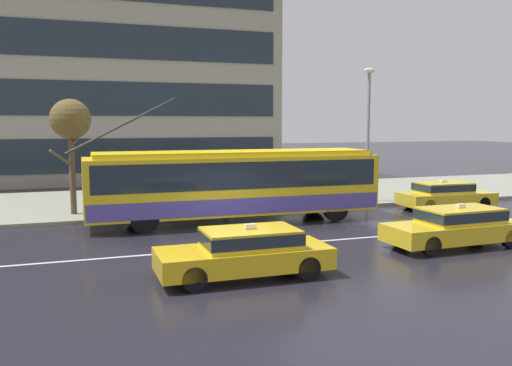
{
  "coord_description": "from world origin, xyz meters",
  "views": [
    {
      "loc": [
        -5.33,
        -17.33,
        3.99
      ],
      "look_at": [
        1.93,
        3.6,
        1.5
      ],
      "focal_mm": 37.71,
      "sensor_mm": 36.0,
      "label": 1
    }
  ],
  "objects_px": {
    "street_lamp": "(368,123)",
    "street_tree_bare": "(70,122)",
    "taxi_oncoming_near": "(246,250)",
    "taxi_ahead_of_bus": "(445,194)",
    "bus_shelter": "(190,165)",
    "pedestrian_at_shelter": "(226,173)",
    "trolleybus": "(235,183)",
    "taxi_oncoming_far": "(457,225)",
    "pedestrian_approaching_curb": "(116,173)"
  },
  "relations": [
    {
      "from": "taxi_oncoming_near",
      "to": "street_lamp",
      "type": "relative_size",
      "value": 0.69
    },
    {
      "from": "trolleybus",
      "to": "taxi_oncoming_near",
      "type": "bearing_deg",
      "value": -104.9
    },
    {
      "from": "taxi_oncoming_near",
      "to": "bus_shelter",
      "type": "height_order",
      "value": "bus_shelter"
    },
    {
      "from": "bus_shelter",
      "to": "pedestrian_at_shelter",
      "type": "height_order",
      "value": "bus_shelter"
    },
    {
      "from": "taxi_ahead_of_bus",
      "to": "pedestrian_approaching_curb",
      "type": "relative_size",
      "value": 2.2
    },
    {
      "from": "pedestrian_approaching_curb",
      "to": "street_lamp",
      "type": "height_order",
      "value": "street_lamp"
    },
    {
      "from": "taxi_oncoming_near",
      "to": "taxi_ahead_of_bus",
      "type": "relative_size",
      "value": 1.01
    },
    {
      "from": "pedestrian_approaching_curb",
      "to": "street_tree_bare",
      "type": "relative_size",
      "value": 0.42
    },
    {
      "from": "taxi_ahead_of_bus",
      "to": "street_tree_bare",
      "type": "distance_m",
      "value": 16.91
    },
    {
      "from": "trolleybus",
      "to": "pedestrian_at_shelter",
      "type": "relative_size",
      "value": 6.05
    },
    {
      "from": "street_lamp",
      "to": "taxi_oncoming_near",
      "type": "bearing_deg",
      "value": -133.38
    },
    {
      "from": "pedestrian_approaching_curb",
      "to": "taxi_oncoming_far",
      "type": "bearing_deg",
      "value": -46.85
    },
    {
      "from": "street_lamp",
      "to": "street_tree_bare",
      "type": "bearing_deg",
      "value": 176.96
    },
    {
      "from": "taxi_oncoming_near",
      "to": "pedestrian_at_shelter",
      "type": "height_order",
      "value": "pedestrian_at_shelter"
    },
    {
      "from": "taxi_ahead_of_bus",
      "to": "trolleybus",
      "type": "bearing_deg",
      "value": 179.31
    },
    {
      "from": "taxi_ahead_of_bus",
      "to": "taxi_oncoming_far",
      "type": "bearing_deg",
      "value": -125.74
    },
    {
      "from": "taxi_oncoming_far",
      "to": "pedestrian_at_shelter",
      "type": "height_order",
      "value": "pedestrian_at_shelter"
    },
    {
      "from": "trolleybus",
      "to": "bus_shelter",
      "type": "bearing_deg",
      "value": 106.73
    },
    {
      "from": "pedestrian_at_shelter",
      "to": "pedestrian_approaching_curb",
      "type": "bearing_deg",
      "value": 158.56
    },
    {
      "from": "trolleybus",
      "to": "street_tree_bare",
      "type": "xyz_separation_m",
      "value": [
        -6.15,
        3.32,
        2.44
      ]
    },
    {
      "from": "taxi_ahead_of_bus",
      "to": "street_lamp",
      "type": "bearing_deg",
      "value": 132.81
    },
    {
      "from": "street_tree_bare",
      "to": "street_lamp",
      "type": "bearing_deg",
      "value": -3.04
    },
    {
      "from": "taxi_oncoming_near",
      "to": "street_tree_bare",
      "type": "xyz_separation_m",
      "value": [
        -4.15,
        10.85,
        3.32
      ]
    },
    {
      "from": "pedestrian_at_shelter",
      "to": "street_lamp",
      "type": "distance_m",
      "value": 7.66
    },
    {
      "from": "taxi_oncoming_far",
      "to": "street_tree_bare",
      "type": "xyz_separation_m",
      "value": [
        -11.64,
        9.81,
        3.32
      ]
    },
    {
      "from": "taxi_oncoming_far",
      "to": "street_lamp",
      "type": "xyz_separation_m",
      "value": [
        2.08,
        9.08,
        3.28
      ]
    },
    {
      "from": "bus_shelter",
      "to": "street_tree_bare",
      "type": "xyz_separation_m",
      "value": [
        -5.09,
        -0.21,
        1.94
      ]
    },
    {
      "from": "taxi_oncoming_near",
      "to": "taxi_ahead_of_bus",
      "type": "height_order",
      "value": "same"
    },
    {
      "from": "trolleybus",
      "to": "taxi_oncoming_far",
      "type": "height_order",
      "value": "trolleybus"
    },
    {
      "from": "street_lamp",
      "to": "pedestrian_at_shelter",
      "type": "bearing_deg",
      "value": -176.76
    },
    {
      "from": "street_lamp",
      "to": "trolleybus",
      "type": "bearing_deg",
      "value": -161.13
    },
    {
      "from": "street_lamp",
      "to": "street_tree_bare",
      "type": "xyz_separation_m",
      "value": [
        -13.72,
        0.73,
        0.05
      ]
    },
    {
      "from": "taxi_ahead_of_bus",
      "to": "street_lamp",
      "type": "relative_size",
      "value": 0.68
    },
    {
      "from": "taxi_ahead_of_bus",
      "to": "pedestrian_approaching_curb",
      "type": "height_order",
      "value": "pedestrian_approaching_curb"
    },
    {
      "from": "taxi_ahead_of_bus",
      "to": "street_tree_bare",
      "type": "relative_size",
      "value": 0.91
    },
    {
      "from": "taxi_oncoming_near",
      "to": "pedestrian_at_shelter",
      "type": "bearing_deg",
      "value": 76.98
    },
    {
      "from": "street_lamp",
      "to": "street_tree_bare",
      "type": "distance_m",
      "value": 13.74
    },
    {
      "from": "taxi_ahead_of_bus",
      "to": "street_tree_bare",
      "type": "xyz_separation_m",
      "value": [
        -16.22,
        3.44,
        3.32
      ]
    },
    {
      "from": "trolleybus",
      "to": "pedestrian_at_shelter",
      "type": "xyz_separation_m",
      "value": [
        0.24,
        2.17,
        0.19
      ]
    },
    {
      "from": "bus_shelter",
      "to": "street_tree_bare",
      "type": "height_order",
      "value": "street_tree_bare"
    },
    {
      "from": "trolleybus",
      "to": "street_tree_bare",
      "type": "height_order",
      "value": "street_tree_bare"
    },
    {
      "from": "bus_shelter",
      "to": "street_lamp",
      "type": "relative_size",
      "value": 0.65
    },
    {
      "from": "taxi_ahead_of_bus",
      "to": "pedestrian_at_shelter",
      "type": "xyz_separation_m",
      "value": [
        -9.83,
        2.29,
        1.07
      ]
    },
    {
      "from": "taxi_oncoming_far",
      "to": "street_tree_bare",
      "type": "height_order",
      "value": "street_tree_bare"
    },
    {
      "from": "taxi_oncoming_far",
      "to": "street_lamp",
      "type": "distance_m",
      "value": 9.87
    },
    {
      "from": "pedestrian_at_shelter",
      "to": "street_tree_bare",
      "type": "distance_m",
      "value": 6.87
    },
    {
      "from": "taxi_oncoming_near",
      "to": "street_lamp",
      "type": "bearing_deg",
      "value": 46.62
    },
    {
      "from": "pedestrian_approaching_curb",
      "to": "street_lamp",
      "type": "bearing_deg",
      "value": -6.58
    },
    {
      "from": "pedestrian_at_shelter",
      "to": "street_lamp",
      "type": "height_order",
      "value": "street_lamp"
    },
    {
      "from": "trolleybus",
      "to": "street_lamp",
      "type": "bearing_deg",
      "value": 18.87
    }
  ]
}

